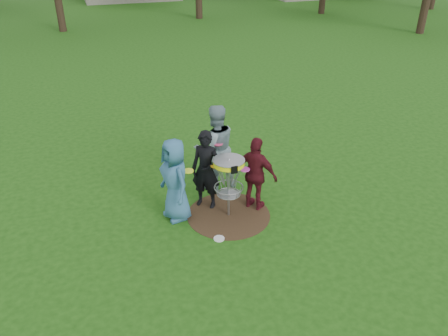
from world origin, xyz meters
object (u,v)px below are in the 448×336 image
object	(u,v)px
player_maroon	(256,174)
player_black	(206,170)
player_blue	(175,180)
disc_golf_basket	(229,174)
player_grey	(215,148)

from	to	relation	value
player_maroon	player_black	bearing A→B (deg)	26.10
player_blue	disc_golf_basket	size ratio (longest dim) A/B	1.31
player_maroon	disc_golf_basket	bearing A→B (deg)	58.40
player_black	disc_golf_basket	bearing A→B (deg)	-20.33
player_blue	disc_golf_basket	xyz separation A→B (m)	(1.06, -0.31, 0.11)
player_blue	player_black	bearing A→B (deg)	92.98
player_black	player_grey	size ratio (longest dim) A/B	0.86
player_maroon	disc_golf_basket	distance (m)	0.68
player_blue	player_maroon	distance (m)	1.72
player_grey	player_maroon	size ratio (longest dim) A/B	1.23
player_black	player_maroon	world-z (taller)	player_black
player_grey	disc_golf_basket	xyz separation A→B (m)	(-0.10, -1.23, -0.01)
player_grey	player_maroon	xyz separation A→B (m)	(0.54, -1.13, -0.19)
player_maroon	player_blue	bearing A→B (deg)	42.97
player_grey	player_maroon	bearing A→B (deg)	110.34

